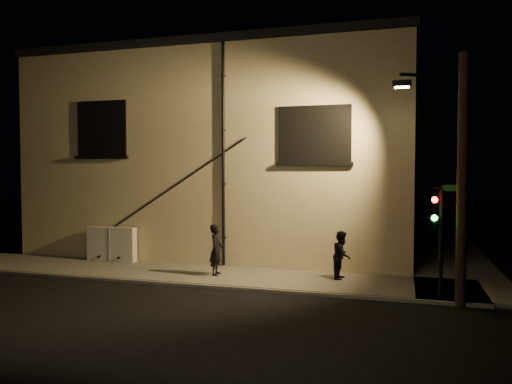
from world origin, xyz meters
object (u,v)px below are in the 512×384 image
(pedestrian_a, at_px, (216,250))
(streetlamp_pole, at_px, (458,172))
(pedestrian_b, at_px, (342,255))
(traffic_signal, at_px, (434,222))
(utility_cabinet, at_px, (112,244))

(pedestrian_a, height_order, streetlamp_pole, streetlamp_pole)
(pedestrian_b, xyz_separation_m, traffic_signal, (2.76, -1.65, 1.34))
(utility_cabinet, height_order, pedestrian_a, pedestrian_a)
(utility_cabinet, distance_m, pedestrian_b, 9.18)
(pedestrian_b, distance_m, streetlamp_pole, 4.74)
(traffic_signal, height_order, streetlamp_pole, streetlamp_pole)
(traffic_signal, bearing_deg, utility_cabinet, 168.60)
(pedestrian_a, xyz_separation_m, pedestrian_b, (4.22, 0.58, -0.08))
(pedestrian_a, xyz_separation_m, traffic_signal, (6.98, -1.07, 1.26))
(pedestrian_b, bearing_deg, traffic_signal, -115.67)
(traffic_signal, bearing_deg, streetlamp_pole, -25.93)
(traffic_signal, bearing_deg, pedestrian_a, 171.27)
(streetlamp_pole, bearing_deg, traffic_signal, 154.07)
(pedestrian_b, xyz_separation_m, streetlamp_pole, (3.34, -1.93, 2.75))
(pedestrian_b, bearing_deg, pedestrian_a, 103.14)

